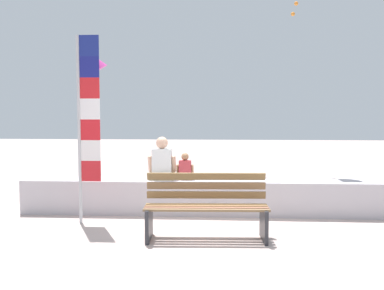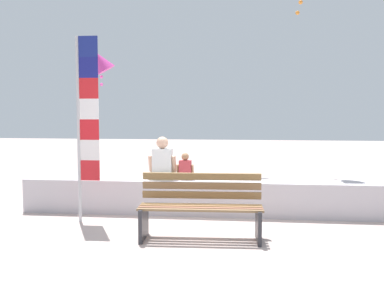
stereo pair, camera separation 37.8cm
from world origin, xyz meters
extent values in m
plane|color=#B9A39C|center=(0.00, 0.00, 0.00)|extent=(40.00, 40.00, 0.00)
cube|color=#BEB6BC|center=(0.00, 1.00, 0.29)|extent=(6.48, 0.60, 0.58)
cube|color=olive|center=(-0.02, -0.74, 0.45)|extent=(1.69, 0.14, 0.03)
cube|color=#925D46|center=(-0.03, -0.62, 0.45)|extent=(1.69, 0.14, 0.03)
cube|color=olive|center=(-0.03, -0.51, 0.45)|extent=(1.69, 0.14, 0.03)
cube|color=olive|center=(-0.04, -0.40, 0.45)|extent=(1.69, 0.14, 0.03)
cube|color=olive|center=(-0.04, -0.29, 0.57)|extent=(1.69, 0.12, 0.10)
cube|color=olive|center=(-0.04, -0.27, 0.70)|extent=(1.69, 0.12, 0.10)
cube|color=olive|center=(-0.04, -0.25, 0.83)|extent=(1.69, 0.12, 0.10)
cube|color=#2D2D33|center=(-0.82, -0.60, 0.23)|extent=(0.07, 0.53, 0.45)
cube|color=#2D2D33|center=(0.75, -0.54, 0.23)|extent=(0.07, 0.53, 0.45)
cube|color=tan|center=(-0.85, 1.05, 0.64)|extent=(0.43, 0.35, 0.12)
cube|color=white|center=(-0.85, 1.05, 0.90)|extent=(0.33, 0.22, 0.41)
cylinder|color=#DCAB8D|center=(-1.05, 1.03, 0.86)|extent=(0.07, 0.17, 0.30)
cylinder|color=#DCAB8D|center=(-0.64, 1.03, 0.86)|extent=(0.07, 0.17, 0.30)
sphere|color=#DCAB8D|center=(-0.85, 1.05, 1.21)|extent=(0.21, 0.21, 0.21)
cube|color=tan|center=(-0.45, 1.05, 0.62)|extent=(0.27, 0.22, 0.07)
cube|color=#C73C43|center=(-0.45, 1.05, 0.78)|extent=(0.21, 0.13, 0.26)
cylinder|color=#A0704C|center=(-0.57, 1.03, 0.75)|extent=(0.04, 0.10, 0.19)
cylinder|color=#A0704C|center=(-0.32, 1.03, 0.75)|extent=(0.04, 0.10, 0.19)
sphere|color=#A0704C|center=(-0.45, 1.05, 0.97)|extent=(0.13, 0.13, 0.13)
cylinder|color=#B7B7BC|center=(-2.03, 0.21, 1.46)|extent=(0.05, 0.05, 2.92)
cube|color=red|center=(-1.85, 0.21, 0.83)|extent=(0.30, 0.02, 0.32)
cube|color=white|center=(-1.85, 0.21, 1.15)|extent=(0.30, 0.02, 0.32)
cube|color=red|center=(-1.85, 0.21, 1.47)|extent=(0.30, 0.02, 0.32)
cube|color=white|center=(-1.85, 0.21, 1.79)|extent=(0.30, 0.02, 0.32)
cube|color=red|center=(-1.85, 0.21, 2.11)|extent=(0.30, 0.02, 0.32)
cube|color=navy|center=(-1.85, 0.21, 2.43)|extent=(0.30, 0.02, 0.32)
cube|color=navy|center=(-1.85, 0.21, 2.76)|extent=(0.30, 0.02, 0.32)
sphere|color=orange|center=(1.63, 2.38, 3.85)|extent=(0.08, 0.08, 0.08)
sphere|color=orange|center=(1.58, 2.47, 3.67)|extent=(0.08, 0.08, 0.08)
cone|color=#DB3D9E|center=(-2.89, 4.05, 2.96)|extent=(0.77, 0.66, 0.66)
sphere|color=#F255B4|center=(-2.92, 4.14, 2.78)|extent=(0.08, 0.08, 0.08)
sphere|color=#F255B4|center=(-2.95, 4.24, 2.60)|extent=(0.08, 0.08, 0.08)
sphere|color=#F255B4|center=(-2.98, 4.33, 2.42)|extent=(0.08, 0.08, 0.08)
camera|label=1|loc=(0.14, -6.49, 1.77)|focal=41.25mm
camera|label=2|loc=(0.51, -6.46, 1.77)|focal=41.25mm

